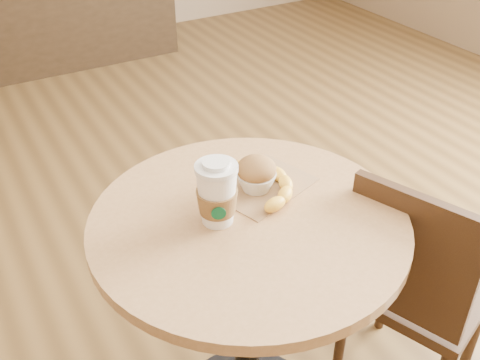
{
  "coord_description": "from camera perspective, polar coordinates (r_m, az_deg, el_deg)",
  "views": [
    {
      "loc": [
        -0.5,
        -0.84,
        1.54
      ],
      "look_at": [
        0.02,
        0.08,
        0.83
      ],
      "focal_mm": 42.0,
      "sensor_mm": 36.0,
      "label": 1
    }
  ],
  "objects": [
    {
      "name": "muffin",
      "position": [
        1.36,
        1.67,
        0.63
      ],
      "size": [
        0.1,
        0.1,
        0.09
      ],
      "color": "silver",
      "rests_on": "kraft_bag"
    },
    {
      "name": "chair_right",
      "position": [
        1.64,
        17.33,
        -10.34
      ],
      "size": [
        0.46,
        0.46,
        0.8
      ],
      "rotation": [
        0.0,
        0.0,
        1.93
      ],
      "color": "#382313",
      "rests_on": "ground"
    },
    {
      "name": "banana",
      "position": [
        1.38,
        2.86,
        -0.1
      ],
      "size": [
        0.19,
        0.27,
        0.03
      ],
      "primitive_type": null,
      "rotation": [
        0.0,
        0.0,
        -0.23
      ],
      "color": "yellow",
      "rests_on": "kraft_bag"
    },
    {
      "name": "cafe_table",
      "position": [
        1.43,
        0.81,
        -10.26
      ],
      "size": [
        0.74,
        0.74,
        0.75
      ],
      "color": "black",
      "rests_on": "ground"
    },
    {
      "name": "kraft_bag",
      "position": [
        1.4,
        2.27,
        -0.55
      ],
      "size": [
        0.28,
        0.24,
        0.0
      ],
      "primitive_type": "cube",
      "rotation": [
        0.0,
        0.0,
        0.31
      ],
      "color": "olive",
      "rests_on": "cafe_table"
    },
    {
      "name": "coffee_cup",
      "position": [
        1.24,
        -2.35,
        -1.55
      ],
      "size": [
        0.1,
        0.1,
        0.16
      ],
      "rotation": [
        0.0,
        0.0,
        -0.42
      ],
      "color": "white",
      "rests_on": "cafe_table"
    }
  ]
}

